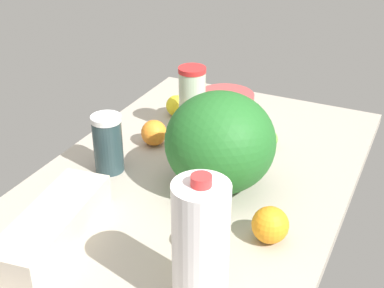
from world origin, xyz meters
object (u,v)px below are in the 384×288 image
milk_jug (201,247)px  mixing_bowl (226,101)px  tumbler_cup (192,100)px  lemon_beside_bowl (176,106)px  orange_far_back (154,133)px  orange_by_jug (270,225)px  lemon_near_front (199,236)px  shaker_bottle (108,143)px  lime_loose (268,139)px  watermelon (220,142)px  egg_carton (53,225)px

milk_jug → mixing_bowl: 86.30cm
tumbler_cup → lemon_beside_bowl: bearing=-130.8°
orange_far_back → orange_by_jug: (27.03, 42.99, 0.34)cm
lemon_near_front → orange_far_back: orange_far_back is taller
shaker_bottle → lime_loose: size_ratio=2.89×
tumbler_cup → orange_by_jug: tumbler_cup is taller
watermelon → mixing_bowl: bearing=-159.6°
lime_loose → orange_far_back: (12.01, -29.73, 0.97)cm
mixing_bowl → lemon_beside_bowl: size_ratio=2.75×
lime_loose → orange_far_back: bearing=-68.0°
shaker_bottle → orange_by_jug: size_ratio=1.94×
egg_carton → tumbler_cup: 58.67cm
tumbler_cup → orange_by_jug: 53.76cm
mixing_bowl → shaker_bottle: (48.27, -12.78, 5.21)cm
watermelon → tumbler_cup: (-23.46, -18.68, -2.12)cm
egg_carton → lemon_beside_bowl: size_ratio=5.02×
watermelon → lemon_beside_bowl: bearing=-138.4°
shaker_bottle → lemon_beside_bowl: shaker_bottle is taller
watermelon → orange_far_back: size_ratio=3.65×
milk_jug → orange_far_back: bearing=-143.2°
orange_by_jug → lemon_beside_bowl: bearing=-135.5°
milk_jug → lime_loose: 63.14cm
watermelon → orange_by_jug: bearing=49.6°
watermelon → lime_loose: bearing=168.6°
tumbler_cup → lemon_beside_bowl: tumbler_cup is taller
milk_jug → orange_far_back: milk_jug is taller
lime_loose → shaker_bottle: bearing=-48.8°
lemon_near_front → orange_far_back: bearing=-139.6°
lime_loose → orange_by_jug: 41.25cm
egg_carton → orange_far_back: orange_far_back is taller
lime_loose → orange_far_back: size_ratio=0.73×
orange_by_jug → mixing_bowl: bearing=-149.8°
orange_far_back → watermelon: bearing=64.9°
egg_carton → shaker_bottle: bearing=-177.8°
lime_loose → lemon_beside_bowl: bearing=-103.4°
lemon_near_front → lemon_beside_bowl: (-55.80, -33.60, 0.08)cm
lemon_near_front → orange_by_jug: 15.30cm
egg_carton → lemon_near_front: (-10.28, 29.31, -0.34)cm
orange_by_jug → orange_far_back: bearing=-122.2°
orange_by_jug → watermelon: bearing=-130.4°
lemon_beside_bowl → egg_carton: bearing=3.7°
orange_far_back → orange_by_jug: orange_by_jug is taller
lemon_near_front → shaker_bottle: bearing=-118.8°
egg_carton → lemon_near_front: size_ratio=5.16×
milk_jug → orange_by_jug: size_ratio=3.44×
watermelon → tumbler_cup: bearing=-141.5°
milk_jug → watermelon: bearing=-162.2°
mixing_bowl → lemon_beside_bowl: bearing=-46.8°
tumbler_cup → orange_far_back: size_ratio=2.75×
lemon_beside_bowl → lime_loose: bearing=76.6°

